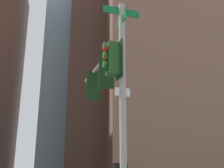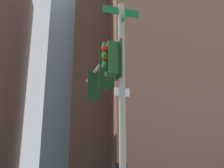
# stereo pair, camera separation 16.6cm
# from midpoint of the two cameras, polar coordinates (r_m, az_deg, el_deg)

# --- Properties ---
(signal_pole_assembly) EXTENTS (4.57, 1.51, 7.49)m
(signal_pole_assembly) POSITION_cam_midpoint_polar(r_m,az_deg,el_deg) (9.58, -1.20, -0.90)
(signal_pole_assembly) COLOR #9E998C
(signal_pole_assembly) RESTS_ON ground_plane
(building_brick_midblock) EXTENTS (20.26, 18.60, 42.30)m
(building_brick_midblock) POSITION_cam_midpoint_polar(r_m,az_deg,el_deg) (53.77, 8.40, 2.95)
(building_brick_midblock) COLOR #845B47
(building_brick_midblock) RESTS_ON ground_plane
(building_glass_tower) EXTENTS (22.01, 26.09, 86.40)m
(building_glass_tower) POSITION_cam_midpoint_polar(r_m,az_deg,el_deg) (76.66, -1.42, 14.46)
(building_glass_tower) COLOR #8CB2C6
(building_glass_tower) RESTS_ON ground_plane
(building_brick_farside) EXTENTS (23.35, 18.20, 39.63)m
(building_brick_farside) POSITION_cam_midpoint_polar(r_m,az_deg,el_deg) (60.46, 0.28, -0.94)
(building_brick_farside) COLOR #4C3328
(building_brick_farside) RESTS_ON ground_plane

